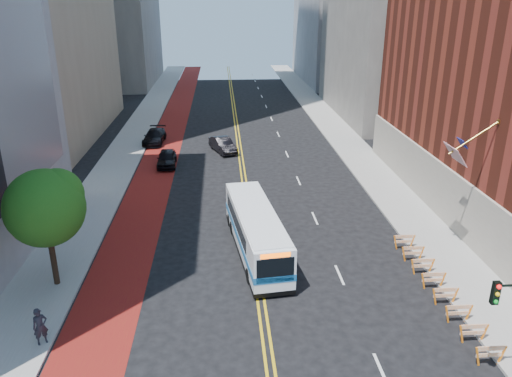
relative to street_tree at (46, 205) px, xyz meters
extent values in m
plane|color=black|center=(11.24, -6.04, -4.91)|extent=(160.00, 160.00, 0.00)
cube|color=gray|center=(-0.76, 23.96, -4.84)|extent=(4.00, 140.00, 0.15)
cube|color=gray|center=(23.24, 23.96, -4.84)|extent=(4.00, 140.00, 0.15)
cube|color=maroon|center=(3.14, 23.96, -4.91)|extent=(3.60, 140.00, 0.01)
cube|color=gold|center=(11.06, 23.96, -4.91)|extent=(0.14, 140.00, 0.01)
cube|color=gold|center=(11.42, 23.96, -4.91)|extent=(0.14, 140.00, 0.01)
cube|color=silver|center=(16.04, -8.04, -4.90)|extent=(0.14, 2.20, 0.01)
cube|color=silver|center=(16.04, -0.04, -4.90)|extent=(0.14, 2.20, 0.01)
cube|color=silver|center=(16.04, 7.96, -4.90)|extent=(0.14, 2.20, 0.01)
cube|color=silver|center=(16.04, 15.96, -4.90)|extent=(0.14, 2.20, 0.01)
cube|color=silver|center=(16.04, 23.96, -4.90)|extent=(0.14, 2.20, 0.01)
cube|color=silver|center=(16.04, 31.96, -4.90)|extent=(0.14, 2.20, 0.01)
cube|color=silver|center=(16.04, 39.96, -4.90)|extent=(0.14, 2.20, 0.01)
cube|color=silver|center=(16.04, 47.96, -4.90)|extent=(0.14, 2.20, 0.01)
cube|color=silver|center=(16.04, 55.96, -4.90)|extent=(0.14, 2.20, 0.01)
cube|color=silver|center=(16.04, 63.96, -4.90)|extent=(0.14, 2.20, 0.01)
cube|color=silver|center=(16.04, 71.96, -4.90)|extent=(0.14, 2.20, 0.01)
cube|color=silver|center=(16.04, 79.96, -4.90)|extent=(0.14, 2.20, 0.01)
cube|color=#9E9384|center=(25.29, 5.96, -2.91)|extent=(0.50, 36.00, 4.00)
cube|color=black|center=(25.39, -0.04, -3.81)|extent=(0.35, 2.80, 2.20)
cube|color=black|center=(25.39, 6.96, -3.81)|extent=(0.35, 2.80, 2.20)
cube|color=black|center=(25.39, 13.96, -3.81)|extent=(0.35, 2.80, 2.20)
cube|color=#A57F33|center=(25.29, 1.96, 3.59)|extent=(0.25, 0.25, 0.25)
cylinder|color=#A57F33|center=(23.94, 1.96, 2.69)|extent=(2.85, 0.12, 2.05)
cube|color=#B21419|center=(22.94, 1.96, 1.69)|extent=(0.75, 1.90, 1.05)
cube|color=navy|center=(23.49, 2.41, 2.24)|extent=(0.39, 0.85, 0.52)
cube|color=orange|center=(20.29, -8.04, -4.41)|extent=(0.32, 0.06, 0.99)
cube|color=orange|center=(21.39, -8.04, -4.41)|extent=(0.32, 0.06, 0.99)
cube|color=orange|center=(20.84, -8.04, -4.01)|extent=(1.25, 0.05, 0.22)
cube|color=orange|center=(20.84, -8.04, -4.36)|extent=(1.25, 0.05, 0.18)
cube|color=orange|center=(20.29, -6.49, -4.41)|extent=(0.32, 0.06, 0.99)
cube|color=orange|center=(21.39, -6.49, -4.41)|extent=(0.32, 0.06, 0.99)
cube|color=orange|center=(20.84, -6.49, -4.01)|extent=(1.25, 0.05, 0.22)
cube|color=orange|center=(20.84, -6.49, -4.36)|extent=(1.25, 0.05, 0.18)
cube|color=orange|center=(20.29, -4.94, -4.41)|extent=(0.32, 0.06, 0.99)
cube|color=orange|center=(21.39, -4.94, -4.41)|extent=(0.32, 0.06, 0.99)
cube|color=orange|center=(20.84, -4.94, -4.01)|extent=(1.25, 0.05, 0.22)
cube|color=orange|center=(20.84, -4.94, -4.36)|extent=(1.25, 0.05, 0.18)
cube|color=orange|center=(20.29, -3.39, -4.41)|extent=(0.32, 0.06, 0.99)
cube|color=orange|center=(21.39, -3.39, -4.41)|extent=(0.32, 0.06, 0.99)
cube|color=orange|center=(20.84, -3.39, -4.01)|extent=(1.25, 0.05, 0.22)
cube|color=orange|center=(20.84, -3.39, -4.36)|extent=(1.25, 0.05, 0.18)
cube|color=orange|center=(20.29, -1.84, -4.41)|extent=(0.32, 0.06, 0.99)
cube|color=orange|center=(21.39, -1.84, -4.41)|extent=(0.32, 0.06, 0.99)
cube|color=orange|center=(20.84, -1.84, -4.01)|extent=(1.25, 0.05, 0.22)
cube|color=orange|center=(20.84, -1.84, -4.36)|extent=(1.25, 0.05, 0.18)
cube|color=orange|center=(20.29, -0.29, -4.41)|extent=(0.32, 0.06, 0.99)
cube|color=orange|center=(21.39, -0.29, -4.41)|extent=(0.32, 0.06, 0.99)
cube|color=orange|center=(20.84, -0.29, -4.01)|extent=(1.25, 0.05, 0.22)
cube|color=orange|center=(20.84, -0.29, -4.36)|extent=(1.25, 0.05, 0.18)
cube|color=orange|center=(20.29, 1.26, -4.41)|extent=(0.32, 0.06, 0.99)
cube|color=orange|center=(21.39, 1.26, -4.41)|extent=(0.32, 0.06, 0.99)
cube|color=orange|center=(20.84, 1.26, -4.01)|extent=(1.25, 0.05, 0.22)
cube|color=orange|center=(20.84, 1.26, -4.36)|extent=(1.25, 0.05, 0.18)
cube|color=orange|center=(20.29, 2.81, -4.41)|extent=(0.32, 0.06, 0.99)
cube|color=orange|center=(21.39, 2.81, -4.41)|extent=(0.32, 0.06, 0.99)
cube|color=orange|center=(20.84, 2.81, -4.01)|extent=(1.25, 0.05, 0.22)
cube|color=orange|center=(20.84, 2.81, -4.36)|extent=(1.25, 0.05, 0.18)
cylinder|color=black|center=(-0.06, -0.04, -3.16)|extent=(0.32, 0.32, 3.20)
sphere|color=#134C10|center=(-0.06, -0.04, -0.16)|extent=(4.20, 4.20, 4.20)
sphere|color=#134C10|center=(0.54, 0.36, 0.44)|extent=(2.80, 2.80, 2.80)
sphere|color=#134C10|center=(-0.56, -0.34, 0.24)|extent=(2.40, 2.40, 2.40)
cube|color=black|center=(19.54, -9.54, -0.16)|extent=(0.28, 0.22, 0.95)
sphere|color=red|center=(19.54, -9.68, 0.19)|extent=(0.18, 0.18, 0.18)
sphere|color=yellow|center=(19.54, -9.68, -0.14)|extent=(0.18, 0.18, 0.18)
sphere|color=#0CA526|center=(19.54, -9.68, -0.47)|extent=(0.18, 0.18, 0.18)
cube|color=white|center=(11.36, 3.00, -3.34)|extent=(3.57, 10.83, 2.52)
cube|color=#1A5FA0|center=(11.36, 3.00, -3.72)|extent=(3.61, 10.87, 0.40)
cube|color=black|center=(11.28, 3.70, -2.92)|extent=(3.23, 7.67, 0.84)
cube|color=black|center=(12.00, -2.25, -3.14)|extent=(2.02, 0.33, 1.42)
cube|color=black|center=(10.73, 8.25, -2.96)|extent=(1.84, 0.31, 0.89)
cube|color=#FF5905|center=(12.00, -2.26, -2.25)|extent=(1.61, 0.26, 0.27)
cube|color=white|center=(11.36, 3.00, -2.03)|extent=(3.39, 10.29, 0.11)
cube|color=black|center=(11.36, 3.00, -4.60)|extent=(3.60, 10.86, 0.27)
cylinder|color=black|center=(10.74, -0.50, -4.47)|extent=(0.37, 0.91, 0.89)
cylinder|color=black|center=(12.81, -0.25, -4.47)|extent=(0.37, 0.91, 0.89)
cylinder|color=black|center=(9.97, 5.83, -4.47)|extent=(0.37, 0.91, 0.89)
cylinder|color=black|center=(12.04, 6.08, -4.47)|extent=(0.37, 0.91, 0.89)
cylinder|color=black|center=(9.81, 7.09, -4.47)|extent=(0.37, 0.91, 0.89)
cylinder|color=black|center=(11.89, 7.35, -4.47)|extent=(0.37, 0.91, 0.89)
imported|color=black|center=(4.06, 21.02, -4.17)|extent=(1.89, 4.41, 1.49)
imported|color=black|center=(9.47, 25.26, -4.15)|extent=(3.12, 4.87, 1.51)
imported|color=black|center=(1.94, 29.13, -4.17)|extent=(2.38, 5.24, 1.49)
imported|color=black|center=(0.84, -5.29, -3.85)|extent=(0.80, 0.73, 1.82)
camera|label=1|loc=(9.38, -24.99, 10.28)|focal=35.00mm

